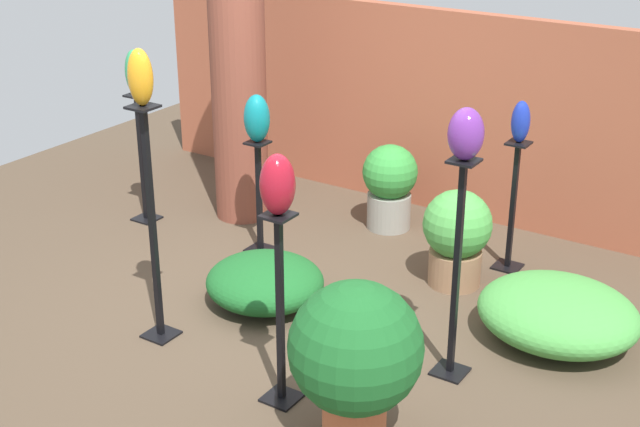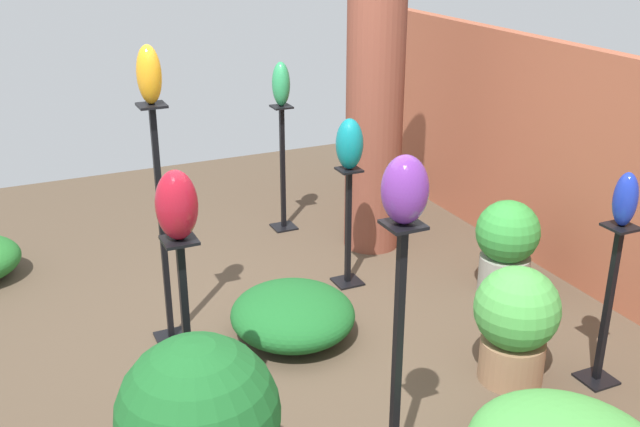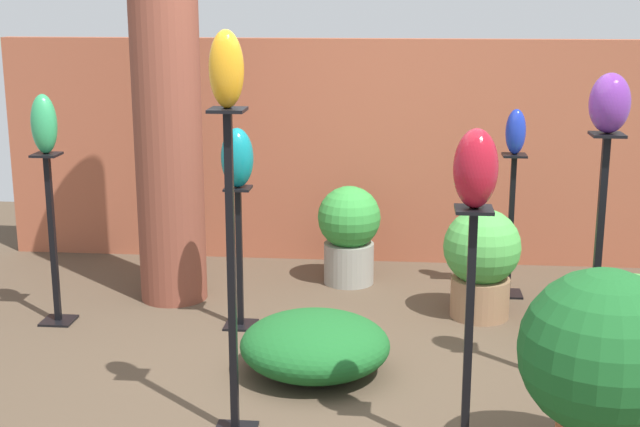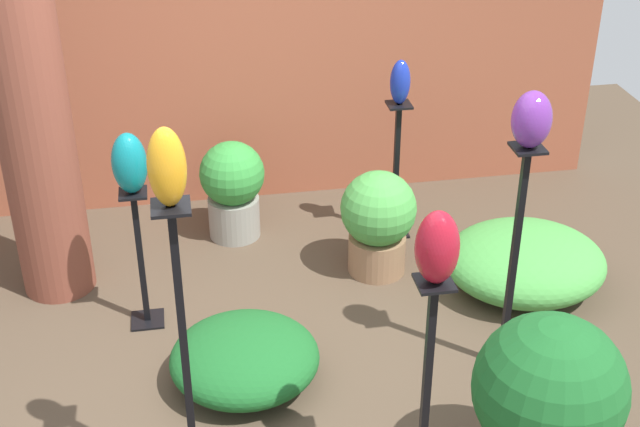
% 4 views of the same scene
% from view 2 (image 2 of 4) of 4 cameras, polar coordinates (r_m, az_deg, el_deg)
% --- Properties ---
extents(ground_plane, '(8.00, 8.00, 0.00)m').
position_cam_2_polar(ground_plane, '(4.83, -2.47, -10.36)').
color(ground_plane, '#4C3D2D').
extents(brick_wall_back, '(5.60, 0.12, 1.72)m').
position_cam_2_polar(brick_wall_back, '(5.67, 19.71, 2.98)').
color(brick_wall_back, '#9E5138').
rests_on(brick_wall_back, ground).
extents(brick_pillar, '(0.45, 0.45, 2.78)m').
position_cam_2_polar(brick_pillar, '(5.87, 4.24, 10.17)').
color(brick_pillar, brown).
rests_on(brick_pillar, ground).
extents(pedestal_amber, '(0.20, 0.20, 1.56)m').
position_cam_2_polar(pedestal_amber, '(4.72, -11.88, -1.74)').
color(pedestal_amber, black).
rests_on(pedestal_amber, ground).
extents(pedestal_teal, '(0.20, 0.20, 0.90)m').
position_cam_2_polar(pedestal_teal, '(5.47, 2.16, -1.49)').
color(pedestal_teal, black).
rests_on(pedestal_teal, ground).
extents(pedestal_cobalt, '(0.20, 0.20, 1.00)m').
position_cam_2_polar(pedestal_cobalt, '(4.62, 21.01, -7.11)').
color(pedestal_cobalt, black).
rests_on(pedestal_cobalt, ground).
extents(pedestal_violet, '(0.20, 0.20, 1.38)m').
position_cam_2_polar(pedestal_violet, '(3.49, 5.79, -12.05)').
color(pedestal_violet, black).
rests_on(pedestal_violet, ground).
extents(pedestal_ruby, '(0.20, 0.20, 1.17)m').
position_cam_2_polar(pedestal_ruby, '(3.84, -10.01, -10.59)').
color(pedestal_ruby, black).
rests_on(pedestal_ruby, ground).
extents(pedestal_jade, '(0.20, 0.20, 1.10)m').
position_cam_2_polar(pedestal_jade, '(6.43, -2.85, 3.03)').
color(pedestal_jade, black).
rests_on(pedestal_jade, ground).
extents(art_vase_amber, '(0.15, 0.14, 0.34)m').
position_cam_2_polar(art_vase_amber, '(4.42, -12.90, 10.28)').
color(art_vase_amber, orange).
rests_on(art_vase_amber, pedestal_amber).
extents(art_vase_teal, '(0.20, 0.19, 0.36)m').
position_cam_2_polar(art_vase_teal, '(5.24, 2.26, 5.32)').
color(art_vase_teal, '#0F727A').
rests_on(art_vase_teal, pedestal_teal).
extents(art_vase_cobalt, '(0.14, 0.12, 0.31)m').
position_cam_2_polar(art_vase_cobalt, '(4.34, 22.24, 1.01)').
color(art_vase_cobalt, '#192D9E').
rests_on(art_vase_cobalt, pedestal_cobalt).
extents(art_vase_violet, '(0.20, 0.20, 0.30)m').
position_cam_2_polar(art_vase_violet, '(3.08, 6.42, 1.81)').
color(art_vase_violet, '#6B2D8C').
rests_on(art_vase_violet, pedestal_violet).
extents(art_vase_ruby, '(0.19, 0.20, 0.34)m').
position_cam_2_polar(art_vase_ruby, '(3.48, -10.87, 0.63)').
color(art_vase_ruby, maroon).
rests_on(art_vase_ruby, pedestal_ruby).
extents(art_vase_jade, '(0.16, 0.15, 0.36)m').
position_cam_2_polar(art_vase_jade, '(6.22, -2.99, 9.83)').
color(art_vase_jade, '#2D9356').
rests_on(art_vase_jade, pedestal_jade).
extents(potted_plant_front_right, '(0.50, 0.50, 0.72)m').
position_cam_2_polar(potted_plant_front_right, '(4.50, 14.68, -7.92)').
color(potted_plant_front_right, '#936B4C').
rests_on(potted_plant_front_right, ground).
extents(potted_plant_mid_right, '(0.45, 0.45, 0.72)m').
position_cam_2_polar(potted_plant_mid_right, '(5.48, 14.03, -2.33)').
color(potted_plant_mid_right, gray).
rests_on(potted_plant_mid_right, ground).
extents(potted_plant_near_pillar, '(0.71, 0.71, 0.94)m').
position_cam_2_polar(potted_plant_near_pillar, '(3.37, -9.21, -15.45)').
color(potted_plant_near_pillar, '#B25B38').
rests_on(potted_plant_near_pillar, ground).
extents(foliage_bed_west, '(0.83, 0.81, 0.33)m').
position_cam_2_polar(foliage_bed_west, '(4.89, -2.09, -7.68)').
color(foliage_bed_west, '#195923').
rests_on(foliage_bed_west, ground).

